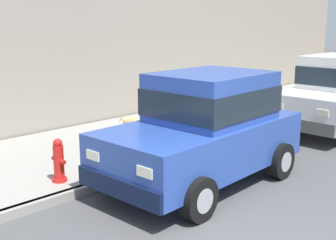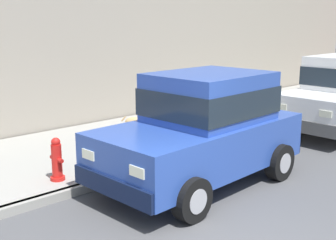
# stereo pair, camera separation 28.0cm
# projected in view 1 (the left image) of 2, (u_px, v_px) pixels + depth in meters

# --- Properties ---
(curb) EXTENTS (0.16, 64.00, 0.14)m
(curb) POSITION_uv_depth(u_px,v_px,m) (82.00, 190.00, 6.97)
(curb) COLOR gray
(curb) RESTS_ON ground
(sidewalk) EXTENTS (3.60, 64.00, 0.14)m
(sidewalk) POSITION_uv_depth(u_px,v_px,m) (28.00, 165.00, 8.20)
(sidewalk) COLOR #99968E
(sidewalk) RESTS_ON ground
(car_blue_hatchback) EXTENTS (2.06, 3.86, 1.88)m
(car_blue_hatchback) POSITION_uv_depth(u_px,v_px,m) (205.00, 127.00, 7.31)
(car_blue_hatchback) COLOR #28479E
(car_blue_hatchback) RESTS_ON ground
(dog_tan) EXTENTS (0.54, 0.60, 0.49)m
(dog_tan) POSITION_uv_depth(u_px,v_px,m) (135.00, 121.00, 10.20)
(dog_tan) COLOR tan
(dog_tan) RESTS_ON sidewalk
(fire_hydrant) EXTENTS (0.34, 0.24, 0.72)m
(fire_hydrant) POSITION_uv_depth(u_px,v_px,m) (59.00, 162.00, 7.10)
(fire_hydrant) COLOR red
(fire_hydrant) RESTS_ON sidewalk
(building_facade) EXTENTS (0.50, 20.00, 4.11)m
(building_facade) POSITION_uv_depth(u_px,v_px,m) (168.00, 43.00, 13.26)
(building_facade) COLOR #9E9384
(building_facade) RESTS_ON ground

